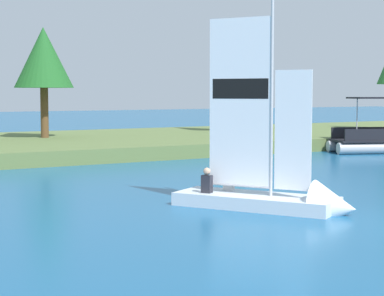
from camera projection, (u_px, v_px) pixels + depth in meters
The scene contains 4 objects.
shore_bank at pixel (77, 144), 37.02m from camera, with size 80.00×14.82×0.67m, color #5B703D.
shoreline_tree_midleft at pixel (44, 58), 36.92m from camera, with size 3.23×3.23×6.04m.
shoreline_tree_centre at pixel (230, 51), 42.79m from camera, with size 2.15×2.15×7.22m.
sailboat at pixel (287, 196), 18.12m from camera, with size 3.83×5.05×6.34m.
Camera 1 is at (-13.34, -10.32, 3.16)m, focal length 63.33 mm.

